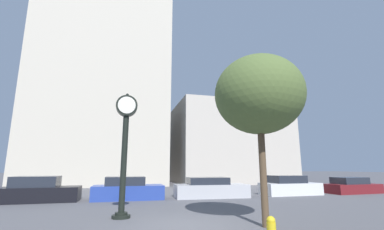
{
  "coord_description": "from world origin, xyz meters",
  "views": [
    {
      "loc": [
        -2.13,
        -9.05,
        1.96
      ],
      "look_at": [
        2.99,
        10.8,
        6.14
      ],
      "focal_mm": 24.0,
      "sensor_mm": 36.0,
      "label": 1
    }
  ],
  "objects": [
    {
      "name": "ground_plane",
      "position": [
        0.0,
        0.0,
        0.0
      ],
      "size": [
        200.0,
        200.0,
        0.0
      ],
      "primitive_type": "plane",
      "color": "#515156"
    },
    {
      "name": "building_tall_tower",
      "position": [
        -5.08,
        24.0,
        15.56
      ],
      "size": [
        15.04,
        12.0,
        31.12
      ],
      "color": "beige",
      "rests_on": "ground_plane"
    },
    {
      "name": "building_storefront_row",
      "position": [
        11.28,
        24.0,
        5.02
      ],
      "size": [
        14.26,
        12.0,
        10.04
      ],
      "color": "beige",
      "rests_on": "ground_plane"
    },
    {
      "name": "street_clock",
      "position": [
        -2.17,
        1.96,
        3.11
      ],
      "size": [
        0.89,
        0.72,
        5.08
      ],
      "color": "black",
      "rests_on": "ground_plane"
    },
    {
      "name": "car_black",
      "position": [
        -6.9,
        8.06,
        0.61
      ],
      "size": [
        4.39,
        1.79,
        1.45
      ],
      "rotation": [
        0.0,
        0.0,
        0.01
      ],
      "color": "black",
      "rests_on": "ground_plane"
    },
    {
      "name": "car_blue",
      "position": [
        -1.88,
        8.0,
        0.59
      ],
      "size": [
        4.3,
        1.85,
        1.38
      ],
      "rotation": [
        0.0,
        0.0,
        -0.0
      ],
      "color": "#28429E",
      "rests_on": "ground_plane"
    },
    {
      "name": "car_silver",
      "position": [
        3.48,
        7.8,
        0.56
      ],
      "size": [
        4.9,
        2.21,
        1.3
      ],
      "rotation": [
        0.0,
        0.0,
        -0.05
      ],
      "color": "#BCBCC1",
      "rests_on": "ground_plane"
    },
    {
      "name": "car_white",
      "position": [
        9.55,
        7.85,
        0.58
      ],
      "size": [
        4.27,
        1.86,
        1.37
      ],
      "rotation": [
        0.0,
        0.0,
        0.01
      ],
      "color": "silver",
      "rests_on": "ground_plane"
    },
    {
      "name": "car_maroon",
      "position": [
        14.92,
        7.7,
        0.5
      ],
      "size": [
        4.31,
        2.0,
        1.2
      ],
      "rotation": [
        0.0,
        0.0,
        0.05
      ],
      "color": "maroon",
      "rests_on": "ground_plane"
    },
    {
      "name": "bare_tree",
      "position": [
        2.53,
        -0.85,
        4.56
      ],
      "size": [
        3.25,
        3.25,
        6.04
      ],
      "color": "brown",
      "rests_on": "ground_plane"
    }
  ]
}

